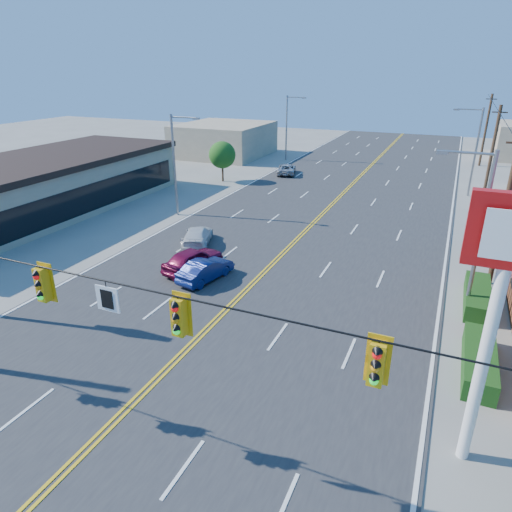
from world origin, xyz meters
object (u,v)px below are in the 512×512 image
at_px(car_silver, 287,170).
at_px(car_magenta, 193,260).
at_px(signal_span, 74,308).
at_px(kfc_pylon, 501,283).
at_px(car_white, 197,237).
at_px(car_blue, 205,271).

bearing_deg(car_silver, car_magenta, 82.42).
xyz_separation_m(signal_span, kfc_pylon, (11.12, 4.00, 1.16)).
distance_m(car_white, car_silver, 23.27).
height_order(kfc_pylon, car_white, kfc_pylon).
distance_m(signal_span, car_white, 18.09).
relative_size(car_magenta, car_white, 0.97).
bearing_deg(car_magenta, kfc_pylon, 162.52).
bearing_deg(car_white, car_magenta, 95.91).
distance_m(car_blue, car_white, 5.68).
height_order(signal_span, kfc_pylon, signal_span).
height_order(signal_span, car_magenta, signal_span).
relative_size(kfc_pylon, car_white, 2.01).
bearing_deg(car_blue, kfc_pylon, 161.49).
xyz_separation_m(kfc_pylon, car_silver, (-18.91, 35.78, -5.46)).
height_order(car_magenta, car_silver, car_magenta).
relative_size(signal_span, car_white, 5.76).
bearing_deg(signal_span, car_blue, 102.11).
bearing_deg(car_blue, car_white, -43.46).
bearing_deg(kfc_pylon, car_white, 143.37).
xyz_separation_m(signal_span, car_silver, (-7.79, 39.78, -4.31)).
bearing_deg(signal_span, kfc_pylon, 19.78).
bearing_deg(car_white, kfc_pylon, 122.29).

